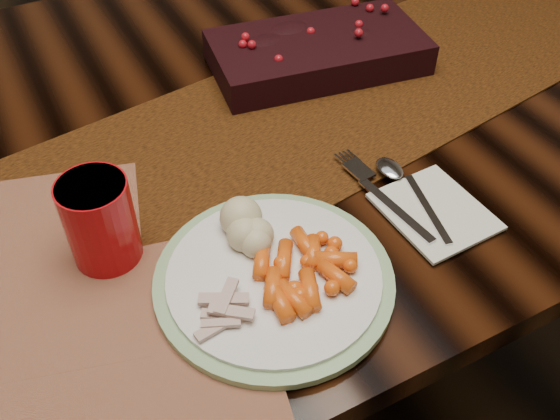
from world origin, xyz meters
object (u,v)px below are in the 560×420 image
dining_table (212,280)px  baby_carrots (302,272)px  turkey_shreds (227,308)px  placemat_main (69,372)px  centerpiece (318,47)px  mashed_potatoes (246,226)px  red_cup (100,221)px  dinner_plate (274,278)px  napkin (434,211)px

dining_table → baby_carrots: (-0.01, -0.35, 0.40)m
turkey_shreds → placemat_main: bearing=173.5°
centerpiece → mashed_potatoes: 0.42m
centerpiece → red_cup: bearing=-150.2°
baby_carrots → turkey_shreds: size_ratio=1.57×
dinner_plate → red_cup: size_ratio=2.50×
placemat_main → dinner_plate: bearing=13.3°
mashed_potatoes → dinner_plate: bearing=-85.7°
turkey_shreds → napkin: turkey_shreds is taller
centerpiece → baby_carrots: centerpiece is taller
placemat_main → red_cup: 0.17m
turkey_shreds → red_cup: red_cup is taller
dinner_plate → napkin: 0.23m
dining_table → turkey_shreds: size_ratio=26.15×
baby_carrots → turkey_shreds: 0.09m
baby_carrots → turkey_shreds: (-0.09, -0.01, -0.00)m
red_cup → baby_carrots: bearing=-39.8°
placemat_main → mashed_potatoes: size_ratio=4.71×
centerpiece → baby_carrots: bearing=-122.2°
napkin → centerpiece: bearing=81.2°
mashed_potatoes → red_cup: (-0.15, 0.07, 0.02)m
mashed_potatoes → red_cup: size_ratio=0.80×
centerpiece → dinner_plate: 0.46m
dining_table → baby_carrots: 0.53m
placemat_main → turkey_shreds: (0.17, -0.02, 0.03)m
dining_table → placemat_main: bearing=-128.7°
placemat_main → turkey_shreds: size_ratio=5.97×
centerpiece → turkey_shreds: (-0.34, -0.40, -0.01)m
dinner_plate → centerpiece: bearing=53.9°
dinner_plate → red_cup: red_cup is taller
centerpiece → dining_table: bearing=-169.5°
napkin → red_cup: bearing=159.7°
dining_table → baby_carrots: bearing=-91.2°
placemat_main → mashed_potatoes: 0.24m
placemat_main → napkin: size_ratio=3.02×
placemat_main → red_cup: bearing=70.6°
baby_carrots → napkin: baby_carrots is taller
centerpiece → placemat_main: size_ratio=0.83×
centerpiece → mashed_potatoes: size_ratio=3.92×
dinner_plate → baby_carrots: size_ratio=2.52×
placemat_main → baby_carrots: size_ratio=3.79×
dining_table → red_cup: 0.51m
dining_table → napkin: 0.54m
mashed_potatoes → turkey_shreds: size_ratio=1.27×
dinner_plate → mashed_potatoes: size_ratio=3.13×
red_cup → dining_table: bearing=47.1°
dining_table → baby_carrots: baby_carrots is taller
mashed_potatoes → turkey_shreds: 0.11m
dining_table → placemat_main: (-0.27, -0.33, 0.38)m
placemat_main → napkin: napkin is taller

